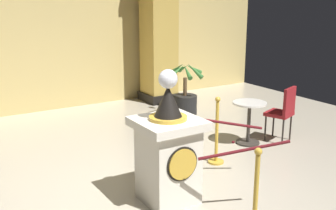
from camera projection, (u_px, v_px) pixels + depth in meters
The scene contains 10 objects.
ground_plane at pixel (155, 202), 5.12m from camera, with size 11.67×11.67×0.00m, color #B2A893.
back_wall at pixel (34, 22), 8.70m from camera, with size 11.67×0.16×3.83m, color tan.
pedestal_clock at pixel (168, 151), 5.02m from camera, with size 0.76×0.76×1.64m.
stanchion_near at pixel (255, 209), 4.26m from camera, with size 0.24×0.24×1.01m.
stanchion_far at pixel (217, 140), 6.24m from camera, with size 0.24×0.24×1.03m.
velvet_rope at pixel (233, 135), 5.14m from camera, with size 1.41×1.42×0.22m.
column_right at pixel (159, 23), 9.60m from camera, with size 0.80×0.80×3.68m.
potted_palm_right at pixel (185, 98), 8.83m from camera, with size 0.86×0.82×1.14m.
cafe_table at pixel (249, 117), 7.04m from camera, with size 0.57×0.57×0.73m.
cafe_chair_red at pixel (283, 109), 7.12m from camera, with size 0.51×0.51×0.96m.
Camera 1 is at (-2.33, -4.03, 2.47)m, focal length 44.71 mm.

